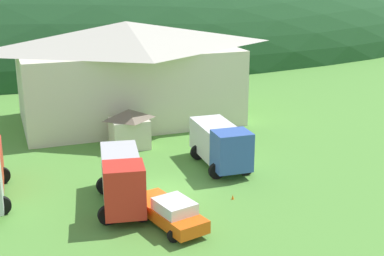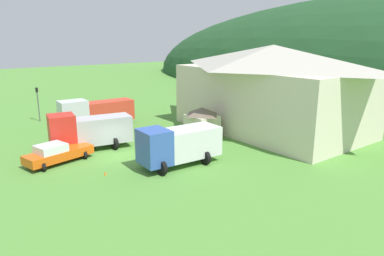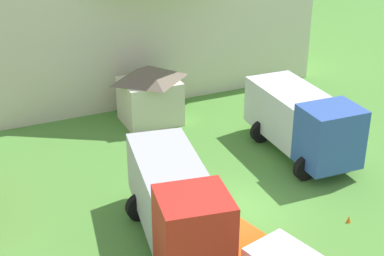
# 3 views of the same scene
# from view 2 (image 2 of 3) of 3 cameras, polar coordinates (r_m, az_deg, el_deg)

# --- Properties ---
(ground_plane) EXTENTS (200.00, 200.00, 0.00)m
(ground_plane) POSITION_cam_2_polar(r_m,az_deg,el_deg) (30.49, -11.67, -4.54)
(ground_plane) COLOR #518C38
(depot_building) EXTENTS (20.33, 12.37, 9.00)m
(depot_building) POSITION_cam_2_polar(r_m,az_deg,el_deg) (38.53, 12.67, 6.44)
(depot_building) COLOR beige
(depot_building) RESTS_ON ground
(play_shed_cream) EXTENTS (3.07, 2.68, 3.10)m
(play_shed_cream) POSITION_cam_2_polar(r_m,az_deg,el_deg) (35.00, 1.62, 0.94)
(play_shed_cream) COLOR beige
(play_shed_cream) RESTS_ON ground
(tow_truck_silver) EXTENTS (3.14, 8.17, 3.20)m
(tow_truck_silver) POSITION_cam_2_polar(r_m,az_deg,el_deg) (40.75, -15.41, 2.56)
(tow_truck_silver) COLOR silver
(tow_truck_silver) RESTS_ON ground
(crane_truck_red) EXTENTS (3.69, 7.24, 3.40)m
(crane_truck_red) POSITION_cam_2_polar(r_m,az_deg,el_deg) (32.50, -16.38, -0.35)
(crane_truck_red) COLOR red
(crane_truck_red) RESTS_ON ground
(box_truck_blue) EXTENTS (3.38, 6.60, 3.18)m
(box_truck_blue) POSITION_cam_2_polar(r_m,az_deg,el_deg) (27.41, -2.29, -2.58)
(box_truck_blue) COLOR #3356AD
(box_truck_blue) RESTS_ON ground
(service_pickup_orange) EXTENTS (3.13, 5.59, 1.66)m
(service_pickup_orange) POSITION_cam_2_polar(r_m,az_deg,el_deg) (30.10, -20.87, -3.80)
(service_pickup_orange) COLOR #E95812
(service_pickup_orange) RESTS_ON ground
(traffic_light_west) EXTENTS (0.20, 0.32, 4.03)m
(traffic_light_west) POSITION_cam_2_polar(r_m,az_deg,el_deg) (45.69, -23.56, 4.06)
(traffic_light_west) COLOR #4C4C51
(traffic_light_west) RESTS_ON ground
(traffic_cone_near_pickup) EXTENTS (0.36, 0.36, 0.58)m
(traffic_cone_near_pickup) POSITION_cam_2_polar(r_m,az_deg,el_deg) (26.78, -13.77, -7.36)
(traffic_cone_near_pickup) COLOR orange
(traffic_cone_near_pickup) RESTS_ON ground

